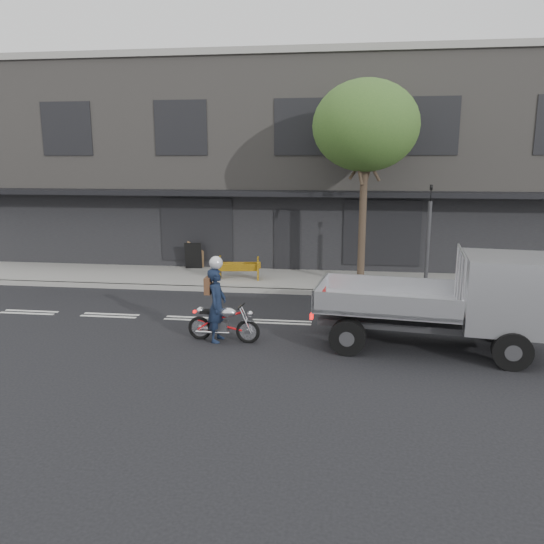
{
  "coord_description": "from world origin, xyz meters",
  "views": [
    {
      "loc": [
        1.51,
        -13.44,
        4.24
      ],
      "look_at": [
        -0.32,
        0.5,
        1.26
      ],
      "focal_mm": 35.0,
      "sensor_mm": 36.0,
      "label": 1
    }
  ],
  "objects_px": {
    "rider": "(217,305)",
    "traffic_light_pole": "(428,245)",
    "sandwich_board": "(193,256)",
    "motorcycle": "(223,322)",
    "flatbed_ute": "(484,295)",
    "street_tree": "(366,126)",
    "construction_barrier": "(238,269)"
  },
  "relations": [
    {
      "from": "traffic_light_pole",
      "to": "motorcycle",
      "type": "xyz_separation_m",
      "value": [
        -5.4,
        -5.0,
        -1.18
      ]
    },
    {
      "from": "street_tree",
      "to": "motorcycle",
      "type": "height_order",
      "value": "street_tree"
    },
    {
      "from": "traffic_light_pole",
      "to": "motorcycle",
      "type": "height_order",
      "value": "traffic_light_pole"
    },
    {
      "from": "traffic_light_pole",
      "to": "motorcycle",
      "type": "relative_size",
      "value": 1.97
    },
    {
      "from": "rider",
      "to": "traffic_light_pole",
      "type": "bearing_deg",
      "value": -42.56
    },
    {
      "from": "street_tree",
      "to": "construction_barrier",
      "type": "xyz_separation_m",
      "value": [
        -4.2,
        -0.01,
        -4.72
      ]
    },
    {
      "from": "flatbed_ute",
      "to": "sandwich_board",
      "type": "xyz_separation_m",
      "value": [
        -8.71,
        7.53,
        -0.66
      ]
    },
    {
      "from": "motorcycle",
      "to": "rider",
      "type": "distance_m",
      "value": 0.44
    },
    {
      "from": "traffic_light_pole",
      "to": "flatbed_ute",
      "type": "bearing_deg",
      "value": -84.76
    },
    {
      "from": "construction_barrier",
      "to": "motorcycle",
      "type": "bearing_deg",
      "value": -82.19
    },
    {
      "from": "street_tree",
      "to": "motorcycle",
      "type": "distance_m",
      "value": 8.3
    },
    {
      "from": "traffic_light_pole",
      "to": "construction_barrier",
      "type": "xyz_separation_m",
      "value": [
        -6.2,
        0.84,
        -1.1
      ]
    },
    {
      "from": "traffic_light_pole",
      "to": "sandwich_board",
      "type": "relative_size",
      "value": 3.45
    },
    {
      "from": "flatbed_ute",
      "to": "rider",
      "type": "bearing_deg",
      "value": -172.61
    },
    {
      "from": "motorcycle",
      "to": "construction_barrier",
      "type": "relative_size",
      "value": 1.23
    },
    {
      "from": "construction_barrier",
      "to": "street_tree",
      "type": "bearing_deg",
      "value": 0.18
    },
    {
      "from": "street_tree",
      "to": "sandwich_board",
      "type": "relative_size",
      "value": 6.64
    },
    {
      "from": "motorcycle",
      "to": "rider",
      "type": "height_order",
      "value": "rider"
    },
    {
      "from": "construction_barrier",
      "to": "sandwich_board",
      "type": "height_order",
      "value": "sandwich_board"
    },
    {
      "from": "sandwich_board",
      "to": "motorcycle",
      "type": "bearing_deg",
      "value": -75.59
    },
    {
      "from": "flatbed_ute",
      "to": "sandwich_board",
      "type": "distance_m",
      "value": 11.53
    },
    {
      "from": "street_tree",
      "to": "construction_barrier",
      "type": "distance_m",
      "value": 6.32
    },
    {
      "from": "street_tree",
      "to": "construction_barrier",
      "type": "height_order",
      "value": "street_tree"
    },
    {
      "from": "rider",
      "to": "construction_barrier",
      "type": "relative_size",
      "value": 1.21
    },
    {
      "from": "flatbed_ute",
      "to": "construction_barrier",
      "type": "relative_size",
      "value": 3.59
    },
    {
      "from": "motorcycle",
      "to": "traffic_light_pole",
      "type": "bearing_deg",
      "value": 48.22
    },
    {
      "from": "rider",
      "to": "sandwich_board",
      "type": "xyz_separation_m",
      "value": [
        -2.71,
        7.54,
        -0.22
      ]
    },
    {
      "from": "traffic_light_pole",
      "to": "rider",
      "type": "height_order",
      "value": "traffic_light_pole"
    },
    {
      "from": "flatbed_ute",
      "to": "street_tree",
      "type": "bearing_deg",
      "value": 120.12
    },
    {
      "from": "traffic_light_pole",
      "to": "motorcycle",
      "type": "bearing_deg",
      "value": -137.18
    },
    {
      "from": "motorcycle",
      "to": "street_tree",
      "type": "bearing_deg",
      "value": 65.26
    },
    {
      "from": "construction_barrier",
      "to": "sandwich_board",
      "type": "relative_size",
      "value": 1.43
    }
  ]
}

